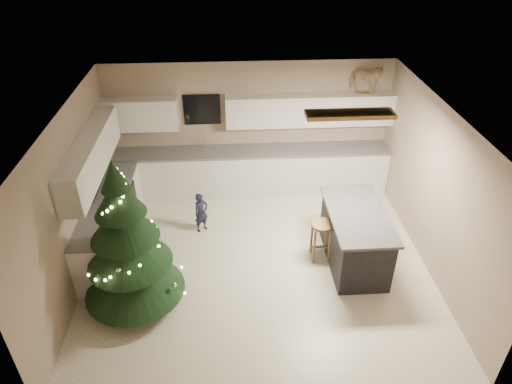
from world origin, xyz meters
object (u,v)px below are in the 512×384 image
bar_stool (322,232)px  island (355,237)px  rocking_horse (365,79)px  christmas_tree (128,249)px  toddler (201,213)px

bar_stool → island: bearing=-11.9°
bar_stool → rocking_horse: size_ratio=0.99×
christmas_tree → toddler: (0.91, 1.68, -0.60)m
island → rocking_horse: 3.04m
island → toddler: size_ratio=2.24×
island → toddler: (-2.52, 0.99, -0.10)m
island → rocking_horse: bearing=76.4°
island → bar_stool: bearing=168.1°
bar_stool → christmas_tree: (-2.90, -0.81, 0.46)m
bar_stool → rocking_horse: rocking_horse is taller
bar_stool → toddler: toddler is taller
island → toddler: bearing=158.6°
toddler → rocking_horse: size_ratio=1.09×
rocking_horse → bar_stool: bearing=178.6°
island → rocking_horse: size_ratio=2.44×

